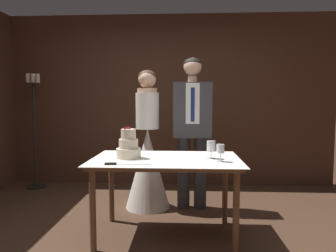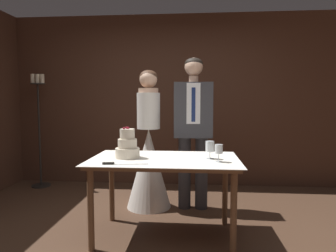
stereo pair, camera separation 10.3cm
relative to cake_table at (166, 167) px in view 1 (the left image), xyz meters
name	(u,v)px [view 1 (the left image)]	position (x,y,z in m)	size (l,w,h in m)	color
ground_plane	(154,247)	(-0.09, -0.22, -0.68)	(40.00, 40.00, 0.00)	#4C3323
wall_back	(167,101)	(-0.09, 1.90, 0.63)	(5.12, 0.12, 2.62)	#472B1E
cake_table	(166,167)	(0.00, 0.00, 0.00)	(1.40, 0.85, 0.76)	brown
tiered_cake	(129,147)	(-0.35, 0.00, 0.19)	(0.23, 0.23, 0.30)	beige
cake_knife	(119,164)	(-0.38, -0.31, 0.09)	(0.39, 0.07, 0.02)	silver
wine_glass_near	(211,147)	(0.43, 0.01, 0.19)	(0.08, 0.08, 0.17)	silver
wine_glass_middle	(220,149)	(0.50, -0.13, 0.20)	(0.07, 0.07, 0.16)	silver
bride	(148,157)	(-0.27, 0.80, -0.06)	(0.54, 0.54, 1.68)	white
groom	(192,124)	(0.27, 0.80, 0.36)	(0.45, 0.25, 1.81)	#38383D
candle_stand	(35,129)	(-2.06, 1.54, 0.21)	(0.28, 0.28, 1.71)	black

